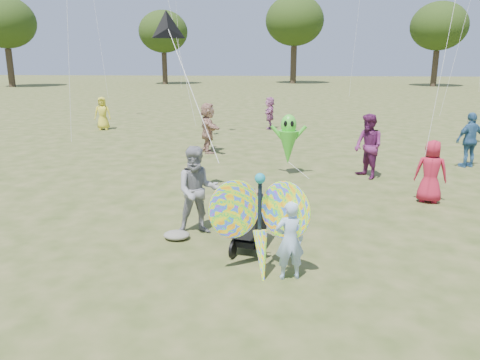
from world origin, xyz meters
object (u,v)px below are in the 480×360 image
at_px(butterfly_kite, 260,224).
at_px(alien_kite, 288,142).
at_px(child_girl, 290,240).
at_px(crowd_c, 470,140).
at_px(crowd_g, 103,113).
at_px(jogging_stroller, 249,216).
at_px(crowd_a, 431,171).
at_px(crowd_e, 368,146).
at_px(adult_man, 197,191).
at_px(crowd_d, 208,128).
at_px(crowd_j, 270,113).

height_order(butterfly_kite, alien_kite, alien_kite).
relative_size(child_girl, alien_kite, 0.71).
relative_size(crowd_c, butterfly_kite, 0.92).
height_order(crowd_g, jogging_stroller, crowd_g).
bearing_deg(crowd_a, crowd_e, -48.56).
xyz_separation_m(adult_man, crowd_d, (-1.01, 7.80, 0.03)).
height_order(crowd_c, alien_kite, alien_kite).
height_order(child_girl, jogging_stroller, child_girl).
height_order(crowd_a, crowd_d, crowd_d).
xyz_separation_m(butterfly_kite, alien_kite, (0.50, 6.44, 0.14)).
bearing_deg(jogging_stroller, alien_kite, 96.25).
bearing_deg(crowd_c, adult_man, 18.81).
bearing_deg(crowd_e, child_girl, -46.09).
bearing_deg(crowd_a, crowd_d, -26.14).
xyz_separation_m(adult_man, crowd_j, (1.01, 13.66, -0.10)).
relative_size(crowd_d, jogging_stroller, 1.58).
height_order(crowd_c, crowd_e, crowd_e).
relative_size(child_girl, butterfly_kite, 0.68).
height_order(crowd_e, alien_kite, crowd_e).
xyz_separation_m(crowd_e, jogging_stroller, (-2.94, -5.29, -0.28)).
height_order(adult_man, jogging_stroller, adult_man).
relative_size(crowd_c, jogging_stroller, 1.51).
height_order(jogging_stroller, alien_kite, alien_kite).
bearing_deg(butterfly_kite, crowd_d, 103.45).
bearing_deg(crowd_d, crowd_a, -152.27).
xyz_separation_m(child_girl, crowd_g, (-8.40, 14.46, 0.14)).
bearing_deg(crowd_j, butterfly_kite, -0.43).
bearing_deg(alien_kite, crowd_g, 136.70).
height_order(crowd_a, alien_kite, alien_kite).
distance_m(crowd_e, jogging_stroller, 6.06).
xyz_separation_m(crowd_d, crowd_g, (-5.68, 4.91, -0.12)).
bearing_deg(crowd_e, butterfly_kite, -49.79).
xyz_separation_m(child_girl, crowd_c, (5.58, 7.99, 0.22)).
bearing_deg(crowd_j, crowd_g, -84.38).
distance_m(adult_man, crowd_e, 6.07).
relative_size(crowd_c, alien_kite, 0.96).
bearing_deg(crowd_a, alien_kite, -19.86).
bearing_deg(crowd_g, alien_kite, -56.18).
distance_m(jogging_stroller, alien_kite, 5.50).
xyz_separation_m(child_girl, alien_kite, (0.05, 6.50, 0.35)).
relative_size(adult_man, crowd_g, 1.12).
height_order(adult_man, crowd_g, adult_man).
distance_m(crowd_a, crowd_e, 2.41).
relative_size(adult_man, butterfly_kite, 0.93).
xyz_separation_m(crowd_e, alien_kite, (-2.20, 0.15, 0.08)).
distance_m(adult_man, crowd_a, 5.57).
bearing_deg(crowd_j, jogging_stroller, -1.34).
bearing_deg(alien_kite, child_girl, -90.46).
bearing_deg(adult_man, crowd_d, 83.10).
bearing_deg(crowd_a, crowd_g, -25.72).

